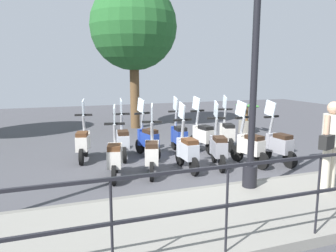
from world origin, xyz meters
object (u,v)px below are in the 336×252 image
pedestrian_with_bag (331,139)px  scooter_near_2 (218,147)px  scooter_near_1 (250,146)px  scooter_far_3 (147,139)px  potted_palm (246,121)px  scooter_far_5 (83,142)px  scooter_far_0 (227,133)px  scooter_far_4 (123,140)px  scooter_far_1 (202,135)px  tree_distant (134,27)px  scooter_near_4 (152,153)px  scooter_near_0 (278,144)px  scooter_near_5 (115,156)px  scooter_far_2 (179,136)px  scooter_near_3 (187,150)px  lamp_post_near (254,87)px

pedestrian_with_bag → scooter_near_2: bearing=3.4°
scooter_near_1 → scooter_far_3: same height
potted_palm → scooter_far_5: size_ratio=0.69×
scooter_far_0 → scooter_far_4: same height
potted_palm → scooter_far_1: (-2.00, 2.71, 0.04)m
tree_distant → scooter_far_5: tree_distant is taller
tree_distant → scooter_near_4: tree_distant is taller
scooter_near_0 → scooter_far_4: bearing=57.6°
potted_palm → scooter_far_1: bearing=126.4°
scooter_near_5 → scooter_far_3: 1.85m
potted_palm → scooter_near_0: bearing=158.0°
scooter_near_1 → scooter_near_4: (0.08, 2.42, 0.00)m
scooter_near_2 → scooter_far_3: bearing=57.1°
pedestrian_with_bag → scooter_far_2: bearing=0.5°
scooter_near_0 → scooter_near_3: 2.31m
scooter_far_1 → scooter_far_2: bearing=73.1°
scooter_near_2 → scooter_far_0: 1.87m
scooter_far_0 → scooter_far_1: size_ratio=1.00×
scooter_near_0 → scooter_far_3: (1.69, 2.82, 0.00)m
scooter_near_3 → scooter_far_4: 1.89m
scooter_near_2 → scooter_far_5: size_ratio=1.00×
tree_distant → scooter_far_4: bearing=162.2°
pedestrian_with_bag → scooter_far_4: pedestrian_with_bag is taller
lamp_post_near → scooter_far_1: (3.19, -0.55, -1.49)m
scooter_near_1 → scooter_far_2: size_ratio=1.00×
scooter_near_1 → scooter_near_2: (0.11, 0.78, 0.00)m
scooter_far_4 → scooter_far_2: bearing=-81.0°
potted_palm → scooter_near_2: scooter_near_2 is taller
potted_palm → scooter_far_1: scooter_far_1 is taller
potted_palm → scooter_near_1: scooter_near_1 is taller
scooter_far_0 → scooter_far_3: (-0.06, 2.40, 0.00)m
scooter_near_3 → scooter_far_4: (1.48, 1.17, 0.00)m
potted_palm → scooter_far_0: (-1.94, 1.91, 0.04)m
lamp_post_near → scooter_near_3: bearing=16.6°
scooter_far_0 → scooter_near_1: bearing=-176.5°
scooter_near_0 → scooter_near_2: (0.23, 1.51, 0.00)m
lamp_post_near → scooter_near_5: lamp_post_near is taller
scooter_near_1 → scooter_near_2: same height
scooter_far_3 → tree_distant: bearing=-23.3°
scooter_near_2 → scooter_near_5: same height
scooter_far_0 → scooter_near_0: bearing=-152.3°
scooter_far_0 → scooter_far_5: size_ratio=1.00×
scooter_far_2 → pedestrian_with_bag: bearing=-157.4°
scooter_near_0 → scooter_near_4: (0.20, 3.15, 0.00)m
scooter_far_0 → pedestrian_with_bag: bearing=-168.0°
potted_palm → scooter_far_4: size_ratio=0.69×
scooter_near_1 → scooter_near_2: size_ratio=1.00×
scooter_near_3 → scooter_far_2: 1.59m
pedestrian_with_bag → scooter_far_2: size_ratio=1.03×
scooter_near_4 → scooter_near_0: bearing=-76.0°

